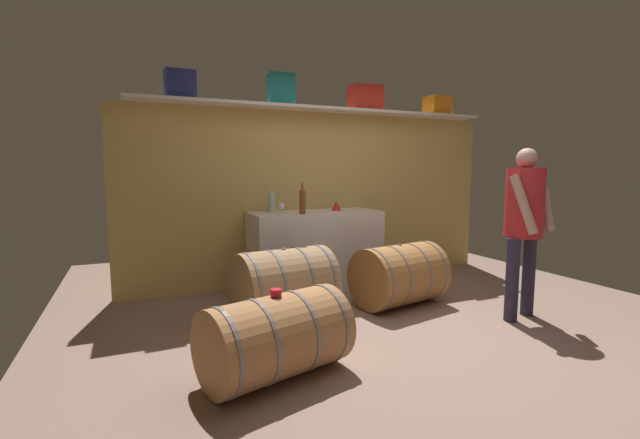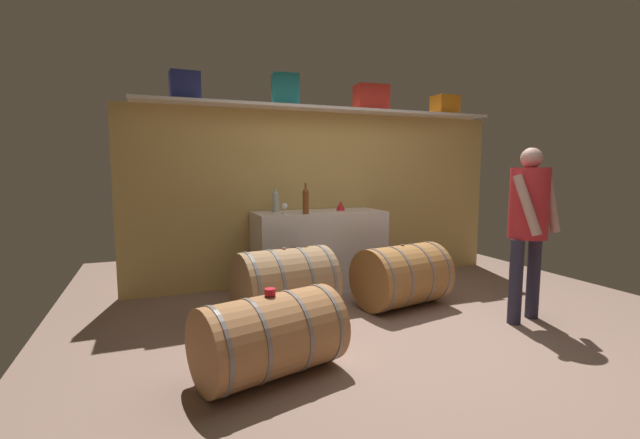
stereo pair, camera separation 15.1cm
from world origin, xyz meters
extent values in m
cube|color=#8B6E5F|center=(0.00, 0.51, -0.01)|extent=(5.90, 7.31, 0.02)
cube|color=tan|center=(0.00, 2.05, 1.03)|extent=(4.70, 0.10, 2.05)
cube|color=silver|center=(0.00, 1.90, 2.07)|extent=(4.33, 0.40, 0.03)
cube|color=navy|center=(-1.61, 1.90, 2.23)|extent=(0.31, 0.21, 0.29)
cube|color=#1B7679|center=(-0.53, 1.90, 2.26)|extent=(0.30, 0.22, 0.35)
cube|color=red|center=(0.55, 1.90, 2.24)|extent=(0.40, 0.26, 0.30)
cube|color=orange|center=(1.64, 1.90, 2.21)|extent=(0.30, 0.25, 0.24)
cube|color=white|center=(-0.21, 1.69, 0.45)|extent=(1.48, 0.61, 0.90)
cylinder|color=brown|center=(-0.45, 1.46, 1.01)|extent=(0.07, 0.07, 0.23)
sphere|color=brown|center=(-0.45, 1.46, 1.14)|extent=(0.06, 0.06, 0.06)
cylinder|color=brown|center=(-0.45, 1.46, 1.19)|extent=(0.02, 0.02, 0.08)
cylinder|color=#B5C2BD|center=(-0.68, 1.80, 0.99)|extent=(0.07, 0.07, 0.19)
sphere|color=#B5C2BD|center=(-0.68, 1.80, 1.10)|extent=(0.07, 0.07, 0.07)
cylinder|color=#B5C2BD|center=(-0.68, 1.80, 1.14)|extent=(0.02, 0.02, 0.06)
cylinder|color=white|center=(-0.66, 1.54, 0.90)|extent=(0.07, 0.07, 0.00)
cylinder|color=white|center=(-0.66, 1.54, 0.93)|extent=(0.01, 0.01, 0.06)
sphere|color=white|center=(-0.66, 1.54, 0.98)|extent=(0.07, 0.07, 0.07)
sphere|color=maroon|center=(-0.66, 1.54, 0.97)|extent=(0.04, 0.04, 0.04)
cone|color=red|center=(0.07, 1.71, 0.95)|extent=(0.11, 0.11, 0.11)
cylinder|color=#A97143|center=(-1.28, -0.19, 0.28)|extent=(1.06, 0.78, 0.54)
cylinder|color=slate|center=(-1.67, -0.30, 0.28)|extent=(0.18, 0.54, 0.56)
cylinder|color=slate|center=(-1.43, -0.23, 0.28)|extent=(0.18, 0.54, 0.56)
cylinder|color=slate|center=(-1.14, -0.15, 0.28)|extent=(0.18, 0.54, 0.56)
cylinder|color=slate|center=(-0.90, -0.09, 0.28)|extent=(0.18, 0.54, 0.56)
cylinder|color=brown|center=(-1.28, -0.19, 0.56)|extent=(0.04, 0.04, 0.01)
cylinder|color=#A36D38|center=(0.34, 0.78, 0.31)|extent=(0.97, 0.77, 0.61)
cylinder|color=slate|center=(-0.02, 0.71, 0.31)|extent=(0.15, 0.62, 0.62)
cylinder|color=slate|center=(0.20, 0.76, 0.31)|extent=(0.15, 0.62, 0.62)
cylinder|color=slate|center=(0.47, 0.81, 0.31)|extent=(0.15, 0.62, 0.62)
cylinder|color=slate|center=(0.69, 0.85, 0.31)|extent=(0.15, 0.62, 0.62)
cylinder|color=brown|center=(0.34, 0.78, 0.62)|extent=(0.04, 0.04, 0.01)
cylinder|color=#A07951|center=(-0.88, 0.84, 0.33)|extent=(0.94, 0.77, 0.65)
cylinder|color=slate|center=(-1.23, 0.79, 0.33)|extent=(0.13, 0.66, 0.66)
cylinder|color=slate|center=(-1.01, 0.82, 0.33)|extent=(0.13, 0.66, 0.66)
cylinder|color=slate|center=(-0.74, 0.86, 0.33)|extent=(0.13, 0.66, 0.66)
cylinder|color=slate|center=(-0.52, 0.90, 0.33)|extent=(0.13, 0.66, 0.66)
cylinder|color=#935441|center=(-0.88, 0.84, 0.66)|extent=(0.04, 0.04, 0.01)
cylinder|color=red|center=(-1.28, -0.19, 0.58)|extent=(0.07, 0.07, 0.04)
cylinder|color=#2B283D|center=(1.01, -0.02, 0.38)|extent=(0.12, 0.12, 0.76)
cylinder|color=#2B283D|center=(1.28, 0.04, 0.38)|extent=(0.12, 0.12, 0.76)
cylinder|color=red|center=(1.14, 0.01, 1.08)|extent=(0.33, 0.33, 0.63)
sphere|color=tan|center=(1.14, 0.01, 1.47)|extent=(0.18, 0.18, 0.18)
cylinder|color=tan|center=(0.98, -0.12, 1.07)|extent=(0.14, 0.29, 0.52)
cylinder|color=tan|center=(1.35, -0.04, 1.07)|extent=(0.12, 0.20, 0.53)
camera|label=1|loc=(-2.11, -2.81, 1.37)|focal=24.23mm
camera|label=2|loc=(-1.97, -2.87, 1.37)|focal=24.23mm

